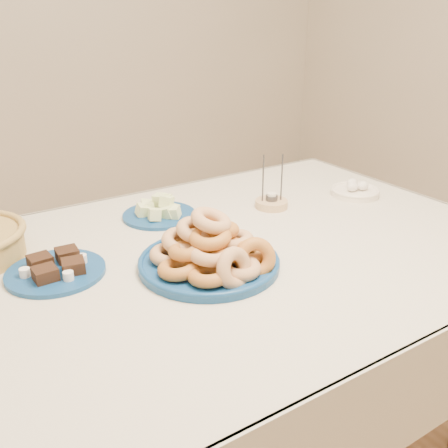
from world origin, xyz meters
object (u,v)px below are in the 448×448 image
at_px(donut_platter, 211,252).
at_px(melon_plate, 160,211).
at_px(dining_table, 214,287).
at_px(brownie_plate, 56,269).
at_px(egg_bowl, 355,191).
at_px(candle_holder, 271,202).

distance_m(donut_platter, melon_plate, 0.37).
relative_size(dining_table, brownie_plate, 6.10).
relative_size(melon_plate, egg_bowl, 1.62).
height_order(dining_table, candle_holder, candle_holder).
relative_size(brownie_plate, egg_bowl, 1.60).
distance_m(dining_table, brownie_plate, 0.42).
height_order(brownie_plate, egg_bowl, egg_bowl).
bearing_deg(melon_plate, dining_table, -88.01).
xyz_separation_m(dining_table, egg_bowl, (0.65, 0.11, 0.12)).
xyz_separation_m(donut_platter, egg_bowl, (0.70, 0.18, -0.02)).
bearing_deg(egg_bowl, melon_plate, 164.04).
height_order(brownie_plate, candle_holder, candle_holder).
distance_m(dining_table, candle_holder, 0.40).
bearing_deg(candle_holder, melon_plate, 160.62).
height_order(donut_platter, melon_plate, donut_platter).
distance_m(brownie_plate, candle_holder, 0.72).
bearing_deg(donut_platter, melon_plate, 83.75).
xyz_separation_m(dining_table, brownie_plate, (-0.39, 0.11, 0.12)).
xyz_separation_m(melon_plate, brownie_plate, (-0.38, -0.20, -0.01)).
height_order(candle_holder, egg_bowl, candle_holder).
bearing_deg(melon_plate, donut_platter, -96.25).
bearing_deg(brownie_plate, melon_plate, 27.55).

